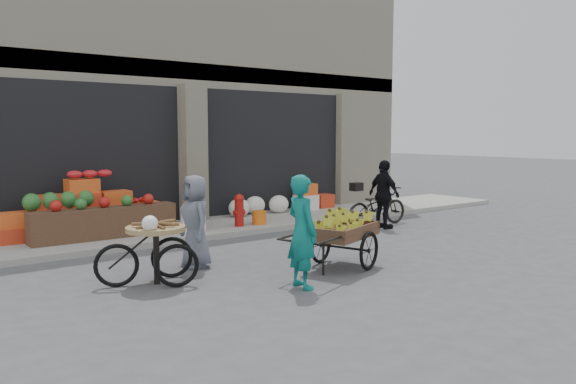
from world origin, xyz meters
TOP-DOWN VIEW (x-y plane):
  - ground at (0.00, 0.00)m, footprint 80.00×80.00m
  - sidewalk at (0.00, 4.10)m, footprint 18.00×2.20m
  - building at (0.00, 8.03)m, footprint 14.00×6.45m
  - fruit_display at (-2.48, 4.38)m, footprint 3.10×1.12m
  - pineapple_bin at (-0.75, 3.60)m, footprint 0.52×0.52m
  - fire_hydrant at (0.35, 3.55)m, footprint 0.22×0.22m
  - orange_bucket at (0.85, 3.50)m, footprint 0.32×0.32m
  - right_bay_goods at (2.61, 4.70)m, footprint 3.35×0.60m
  - seated_person at (-0.35, 4.20)m, footprint 0.51×0.43m
  - banana_cart at (-0.22, -0.30)m, footprint 2.24×1.45m
  - vendor_woman at (-1.37, -0.80)m, footprint 0.43×0.61m
  - tricycle_cart at (-2.91, 0.62)m, footprint 1.45×1.07m
  - vendor_grey at (-1.97, 1.19)m, footprint 0.53×0.77m
  - bicycle at (3.36, 2.29)m, footprint 1.75×0.72m
  - cyclist at (3.16, 1.89)m, footprint 0.44×0.93m

SIDE VIEW (x-z plane):
  - ground at x=0.00m, z-range 0.00..0.00m
  - sidewalk at x=0.00m, z-range 0.00..0.12m
  - orange_bucket at x=0.85m, z-range 0.12..0.42m
  - pineapple_bin at x=-0.75m, z-range 0.12..0.62m
  - right_bay_goods at x=2.61m, z-range 0.06..0.76m
  - bicycle at x=3.36m, z-range 0.00..0.90m
  - fire_hydrant at x=0.35m, z-range 0.15..0.86m
  - tricycle_cart at x=-2.91m, z-range 0.09..1.04m
  - seated_person at x=-0.35m, z-range 0.12..1.05m
  - banana_cart at x=-0.22m, z-range 0.20..1.07m
  - fruit_display at x=-2.48m, z-range 0.05..1.29m
  - vendor_grey at x=-1.97m, z-range 0.00..1.49m
  - cyclist at x=3.16m, z-range 0.00..1.55m
  - vendor_woman at x=-1.37m, z-range 0.00..1.59m
  - building at x=0.00m, z-range -0.13..6.87m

